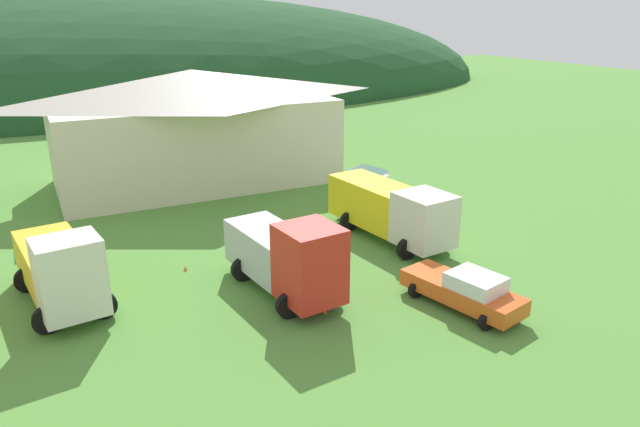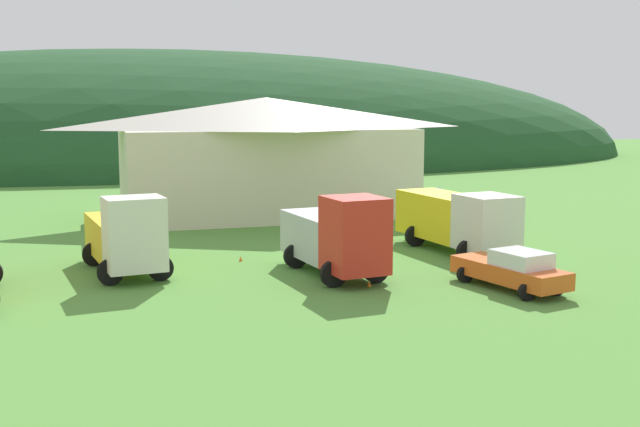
{
  "view_description": "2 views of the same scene",
  "coord_description": "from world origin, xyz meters",
  "px_view_note": "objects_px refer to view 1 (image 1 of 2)",
  "views": [
    {
      "loc": [
        -9.41,
        -22.35,
        11.83
      ],
      "look_at": [
        3.96,
        4.12,
        1.47
      ],
      "focal_mm": 33.35,
      "sensor_mm": 36.0,
      "label": 1
    },
    {
      "loc": [
        -10.82,
        -32.91,
        7.57
      ],
      "look_at": [
        -0.01,
        2.03,
        2.34
      ],
      "focal_mm": 44.23,
      "sensor_mm": 36.0,
      "label": 2
    }
  ],
  "objects_px": {
    "crane_truck_red": "(288,256)",
    "flatbed_truck_yellow": "(392,209)",
    "heavy_rig_striped": "(60,268)",
    "play_shed_cream": "(362,184)",
    "traffic_cone_near_pickup": "(325,313)",
    "traffic_cone_mid_row": "(185,270)",
    "depot_building": "(194,125)",
    "service_pickup_orange": "(465,290)"
  },
  "relations": [
    {
      "from": "crane_truck_red",
      "to": "flatbed_truck_yellow",
      "type": "height_order",
      "value": "crane_truck_red"
    },
    {
      "from": "heavy_rig_striped",
      "to": "flatbed_truck_yellow",
      "type": "bearing_deg",
      "value": 83.06
    },
    {
      "from": "play_shed_cream",
      "to": "crane_truck_red",
      "type": "relative_size",
      "value": 0.4
    },
    {
      "from": "play_shed_cream",
      "to": "flatbed_truck_yellow",
      "type": "xyz_separation_m",
      "value": [
        -1.62,
        -5.79,
        0.36
      ]
    },
    {
      "from": "traffic_cone_near_pickup",
      "to": "traffic_cone_mid_row",
      "type": "xyz_separation_m",
      "value": [
        -4.03,
        6.65,
        0.0
      ]
    },
    {
      "from": "flatbed_truck_yellow",
      "to": "depot_building",
      "type": "bearing_deg",
      "value": -165.41
    },
    {
      "from": "depot_building",
      "to": "flatbed_truck_yellow",
      "type": "distance_m",
      "value": 16.99
    },
    {
      "from": "heavy_rig_striped",
      "to": "traffic_cone_mid_row",
      "type": "distance_m",
      "value": 5.75
    },
    {
      "from": "flatbed_truck_yellow",
      "to": "traffic_cone_mid_row",
      "type": "distance_m",
      "value": 11.07
    },
    {
      "from": "heavy_rig_striped",
      "to": "traffic_cone_near_pickup",
      "type": "height_order",
      "value": "heavy_rig_striped"
    },
    {
      "from": "heavy_rig_striped",
      "to": "traffic_cone_near_pickup",
      "type": "distance_m",
      "value": 10.98
    },
    {
      "from": "play_shed_cream",
      "to": "traffic_cone_mid_row",
      "type": "height_order",
      "value": "play_shed_cream"
    },
    {
      "from": "heavy_rig_striped",
      "to": "flatbed_truck_yellow",
      "type": "relative_size",
      "value": 0.88
    },
    {
      "from": "traffic_cone_mid_row",
      "to": "flatbed_truck_yellow",
      "type": "bearing_deg",
      "value": -5.67
    },
    {
      "from": "heavy_rig_striped",
      "to": "service_pickup_orange",
      "type": "relative_size",
      "value": 1.31
    },
    {
      "from": "heavy_rig_striped",
      "to": "traffic_cone_mid_row",
      "type": "relative_size",
      "value": 15.25
    },
    {
      "from": "heavy_rig_striped",
      "to": "service_pickup_orange",
      "type": "bearing_deg",
      "value": 55.15
    },
    {
      "from": "service_pickup_orange",
      "to": "traffic_cone_mid_row",
      "type": "xyz_separation_m",
      "value": [
        -9.36,
        8.85,
        -0.83
      ]
    },
    {
      "from": "flatbed_truck_yellow",
      "to": "heavy_rig_striped",
      "type": "bearing_deg",
      "value": -96.33
    },
    {
      "from": "crane_truck_red",
      "to": "flatbed_truck_yellow",
      "type": "relative_size",
      "value": 0.87
    },
    {
      "from": "crane_truck_red",
      "to": "flatbed_truck_yellow",
      "type": "bearing_deg",
      "value": 107.77
    },
    {
      "from": "traffic_cone_near_pickup",
      "to": "traffic_cone_mid_row",
      "type": "distance_m",
      "value": 7.78
    },
    {
      "from": "play_shed_cream",
      "to": "flatbed_truck_yellow",
      "type": "height_order",
      "value": "flatbed_truck_yellow"
    },
    {
      "from": "crane_truck_red",
      "to": "traffic_cone_near_pickup",
      "type": "distance_m",
      "value": 2.91
    },
    {
      "from": "play_shed_cream",
      "to": "flatbed_truck_yellow",
      "type": "relative_size",
      "value": 0.35
    },
    {
      "from": "depot_building",
      "to": "traffic_cone_mid_row",
      "type": "bearing_deg",
      "value": -107.98
    },
    {
      "from": "crane_truck_red",
      "to": "flatbed_truck_yellow",
      "type": "xyz_separation_m",
      "value": [
        7.53,
        3.41,
        -0.07
      ]
    },
    {
      "from": "depot_building",
      "to": "traffic_cone_near_pickup",
      "type": "distance_m",
      "value": 21.64
    },
    {
      "from": "crane_truck_red",
      "to": "traffic_cone_near_pickup",
      "type": "height_order",
      "value": "crane_truck_red"
    },
    {
      "from": "play_shed_cream",
      "to": "crane_truck_red",
      "type": "height_order",
      "value": "crane_truck_red"
    },
    {
      "from": "flatbed_truck_yellow",
      "to": "traffic_cone_near_pickup",
      "type": "height_order",
      "value": "flatbed_truck_yellow"
    },
    {
      "from": "heavy_rig_striped",
      "to": "traffic_cone_near_pickup",
      "type": "bearing_deg",
      "value": 52.49
    },
    {
      "from": "flatbed_truck_yellow",
      "to": "traffic_cone_mid_row",
      "type": "xyz_separation_m",
      "value": [
        -10.87,
        1.08,
        -1.74
      ]
    },
    {
      "from": "heavy_rig_striped",
      "to": "flatbed_truck_yellow",
      "type": "distance_m",
      "value": 16.23
    },
    {
      "from": "depot_building",
      "to": "heavy_rig_striped",
      "type": "xyz_separation_m",
      "value": [
        -10.1,
        -15.8,
        -2.32
      ]
    },
    {
      "from": "crane_truck_red",
      "to": "traffic_cone_mid_row",
      "type": "distance_m",
      "value": 5.88
    },
    {
      "from": "depot_building",
      "to": "traffic_cone_near_pickup",
      "type": "height_order",
      "value": "depot_building"
    },
    {
      "from": "depot_building",
      "to": "flatbed_truck_yellow",
      "type": "xyz_separation_m",
      "value": [
        6.13,
        -15.68,
        -2.28
      ]
    },
    {
      "from": "traffic_cone_near_pickup",
      "to": "flatbed_truck_yellow",
      "type": "bearing_deg",
      "value": 39.15
    },
    {
      "from": "flatbed_truck_yellow",
      "to": "traffic_cone_near_pickup",
      "type": "relative_size",
      "value": 15.8
    },
    {
      "from": "service_pickup_orange",
      "to": "flatbed_truck_yellow",
      "type": "bearing_deg",
      "value": 155.65
    },
    {
      "from": "depot_building",
      "to": "traffic_cone_near_pickup",
      "type": "bearing_deg",
      "value": -91.91
    }
  ]
}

